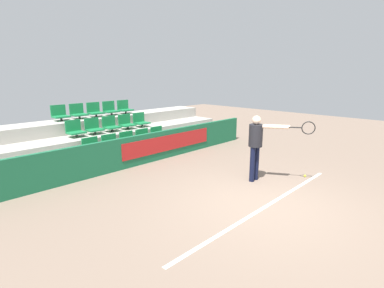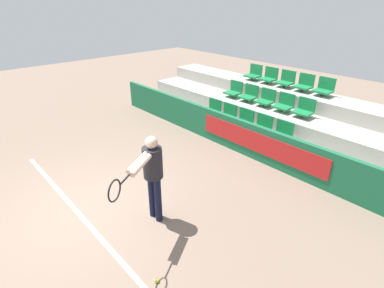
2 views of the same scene
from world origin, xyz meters
The scene contains 23 objects.
ground_plane centered at (0.00, 0.00, 0.00)m, with size 30.00×30.00×0.00m, color #7A6656.
court_baseline centered at (0.00, -0.13, 0.00)m, with size 5.79×0.08×0.01m.
barrier_wall centered at (0.03, 4.20, 0.46)m, with size 9.69×0.14×0.92m.
bleacher_tier_front centered at (0.00, 4.78, 0.20)m, with size 9.29×1.00×0.40m.
bleacher_tier_middle centered at (0.00, 5.79, 0.40)m, with size 9.29×1.00×0.80m.
bleacher_tier_back centered at (0.00, 6.79, 0.60)m, with size 9.29×1.00×1.20m.
stadium_chair_0 centered at (-1.25, 4.91, 0.61)m, with size 0.49×0.42×0.51m.
stadium_chair_1 centered at (-0.63, 4.91, 0.61)m, with size 0.49×0.42×0.51m.
stadium_chair_2 centered at (0.00, 4.91, 0.61)m, with size 0.49×0.42×0.51m.
stadium_chair_3 centered at (0.63, 4.91, 0.61)m, with size 0.49×0.42×0.51m.
stadium_chair_4 centered at (1.25, 4.91, 0.61)m, with size 0.49×0.42×0.51m.
stadium_chair_5 centered at (-1.25, 5.91, 1.01)m, with size 0.49×0.42×0.51m.
stadium_chair_6 centered at (-0.63, 5.91, 1.01)m, with size 0.49×0.42×0.51m.
stadium_chair_7 centered at (0.00, 5.91, 1.01)m, with size 0.49×0.42×0.51m.
stadium_chair_8 centered at (0.63, 5.91, 1.01)m, with size 0.49×0.42×0.51m.
stadium_chair_9 centered at (1.25, 5.91, 1.01)m, with size 0.49×0.42×0.51m.
stadium_chair_10 centered at (-1.25, 6.91, 1.41)m, with size 0.49×0.42×0.51m.
stadium_chair_11 centered at (-0.63, 6.91, 1.41)m, with size 0.49×0.42×0.51m.
stadium_chair_12 centered at (0.00, 6.91, 1.41)m, with size 0.49×0.42×0.51m.
stadium_chair_13 centered at (0.63, 6.91, 1.41)m, with size 0.49×0.42×0.51m.
stadium_chair_14 centered at (1.25, 6.91, 1.41)m, with size 0.49×0.42×0.51m.
tennis_player centered at (1.16, 0.87, 1.07)m, with size 0.90×1.38×1.70m.
tennis_ball centered at (2.31, 0.07, 0.03)m, with size 0.07×0.07×0.07m.
Camera 2 is at (4.91, -1.61, 3.79)m, focal length 28.00 mm.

